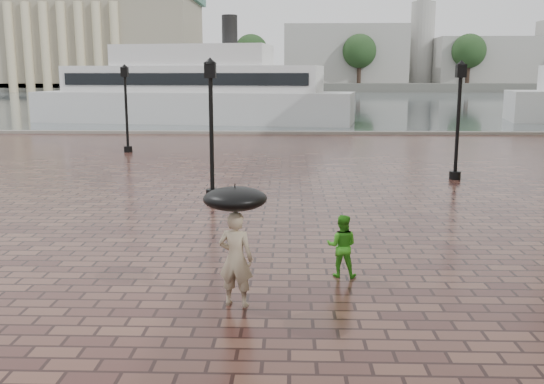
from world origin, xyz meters
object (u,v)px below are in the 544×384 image
Objects in this scene: child_pedestrian at (342,246)px; ferry_near at (194,91)px; street_lamps at (252,117)px; adult_pedestrian at (236,259)px.

ferry_near is (-9.23, 39.98, 2.01)m from child_pedestrian.
street_lamps is 12.12× the size of child_pedestrian.
child_pedestrian is 41.08m from ferry_near.
ferry_near reaches higher than street_lamps.
adult_pedestrian is 42.27m from ferry_near.
child_pedestrian is at bearing -127.36° from adult_pedestrian.
ferry_near is at bearing -66.83° from adult_pedestrian.
street_lamps reaches higher than child_pedestrian.
adult_pedestrian is at bearing -87.61° from street_lamps.
child_pedestrian is (2.60, -13.12, -1.69)m from street_lamps.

